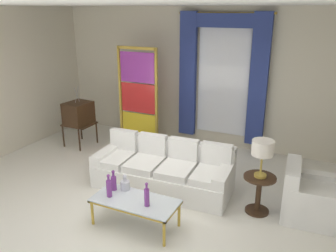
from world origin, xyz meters
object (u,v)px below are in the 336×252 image
object	(u,v)px
stained_glass_divider	(138,100)
round_side_table	(259,191)
vintage_tv	(78,114)
bottle_amber_squat	(114,182)
armchair_white	(308,199)
peacock_figurine	(151,146)
coffee_table	(135,202)
bottle_crystal_tall	(125,184)
bottle_ruby_flask	(147,196)
couch_white_long	(164,170)
table_lamp_brass	(263,149)
bottle_blue_decanter	(109,187)

from	to	relation	value
stained_glass_divider	round_side_table	size ratio (longest dim) A/B	3.70
vintage_tv	stained_glass_divider	xyz separation A→B (m)	(1.22, 0.54, 0.33)
bottle_amber_squat	armchair_white	size ratio (longest dim) A/B	0.36
peacock_figurine	round_side_table	world-z (taller)	round_side_table
coffee_table	peacock_figurine	distance (m)	2.47
peacock_figurine	bottle_crystal_tall	bearing A→B (deg)	-72.18
bottle_ruby_flask	bottle_crystal_tall	bearing A→B (deg)	153.25
coffee_table	bottle_ruby_flask	distance (m)	0.29
coffee_table	vintage_tv	world-z (taller)	vintage_tv
couch_white_long	stained_glass_divider	xyz separation A→B (m)	(-1.34, 1.46, 0.75)
couch_white_long	table_lamp_brass	xyz separation A→B (m)	(1.63, -0.12, 0.72)
stained_glass_divider	vintage_tv	bearing A→B (deg)	-155.94
bottle_amber_squat	round_side_table	size ratio (longest dim) A/B	0.53
bottle_crystal_tall	stained_glass_divider	size ratio (longest dim) A/B	0.11
bottle_blue_decanter	bottle_amber_squat	world-z (taller)	bottle_blue_decanter
vintage_tv	stained_glass_divider	world-z (taller)	stained_glass_divider
bottle_ruby_flask	peacock_figurine	xyz separation A→B (m)	(-1.17, 2.34, -0.33)
couch_white_long	table_lamp_brass	size ratio (longest dim) A/B	4.18
bottle_amber_squat	vintage_tv	world-z (taller)	vintage_tv
stained_glass_divider	armchair_white	bearing A→B (deg)	-20.70
vintage_tv	armchair_white	xyz separation A→B (m)	(4.87, -0.84, -0.44)
vintage_tv	table_lamp_brass	distance (m)	4.33
couch_white_long	bottle_blue_decanter	size ratio (longest dim) A/B	6.83
table_lamp_brass	bottle_amber_squat	bearing A→B (deg)	-153.16
coffee_table	bottle_crystal_tall	bearing A→B (deg)	145.22
bottle_amber_squat	round_side_table	distance (m)	2.17
bottle_crystal_tall	vintage_tv	bearing A→B (deg)	141.26
bottle_ruby_flask	vintage_tv	distance (m)	3.65
bottle_ruby_flask	peacock_figurine	world-z (taller)	bottle_ruby_flask
bottle_crystal_tall	bottle_amber_squat	distance (m)	0.17
couch_white_long	armchair_white	bearing A→B (deg)	1.96
armchair_white	peacock_figurine	distance (m)	3.28
bottle_amber_squat	stained_glass_divider	xyz separation A→B (m)	(-1.05, 2.56, 0.52)
bottle_crystal_tall	round_side_table	distance (m)	2.00
round_side_table	bottle_blue_decanter	bearing A→B (deg)	-148.27
armchair_white	round_side_table	distance (m)	0.71
coffee_table	table_lamp_brass	xyz separation A→B (m)	(1.50, 1.09, 0.66)
bottle_ruby_flask	armchair_white	bearing A→B (deg)	34.63
bottle_amber_squat	armchair_white	xyz separation A→B (m)	(2.61, 1.18, -0.25)
bottle_ruby_flask	vintage_tv	world-z (taller)	vintage_tv
peacock_figurine	table_lamp_brass	size ratio (longest dim) A/B	1.05
bottle_amber_squat	round_side_table	xyz separation A→B (m)	(1.93, 0.98, -0.18)
bottle_blue_decanter	table_lamp_brass	distance (m)	2.26
bottle_amber_squat	round_side_table	world-z (taller)	bottle_amber_squat
coffee_table	bottle_ruby_flask	size ratio (longest dim) A/B	3.47
bottle_blue_decanter	table_lamp_brass	xyz separation A→B (m)	(1.88, 1.16, 0.48)
vintage_tv	round_side_table	world-z (taller)	vintage_tv
vintage_tv	round_side_table	distance (m)	4.34
armchair_white	table_lamp_brass	xyz separation A→B (m)	(-0.68, -0.20, 0.74)
bottle_amber_squat	peacock_figurine	distance (m)	2.25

